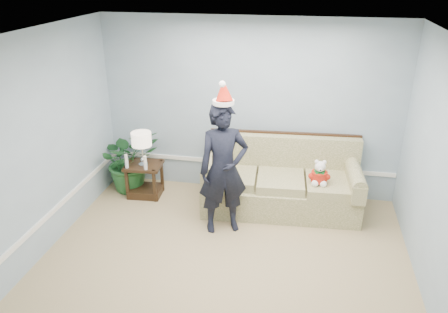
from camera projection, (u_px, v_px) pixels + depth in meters
room_shell at (213, 184)px, 4.31m from camera, size 4.54×5.04×2.74m
wainscot_trim at (148, 196)px, 5.94m from camera, size 4.49×4.99×0.06m
sofa at (281, 184)px, 6.44m from camera, size 2.30×1.10×1.05m
side_table at (145, 183)px, 6.82m from camera, size 0.58×0.50×0.53m
table_lamp at (141, 141)px, 6.48m from camera, size 0.30×0.30×0.54m
candle_pair at (136, 163)px, 6.51m from camera, size 0.35×0.05×0.22m
houseplant at (130, 160)px, 6.89m from camera, size 1.21×1.20×1.02m
man at (223, 169)px, 5.68m from camera, size 0.77×0.65×1.79m
santa_hat at (224, 93)px, 5.28m from camera, size 0.34×0.37×0.32m
teddy_bear at (319, 175)px, 6.00m from camera, size 0.23×0.26×0.36m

